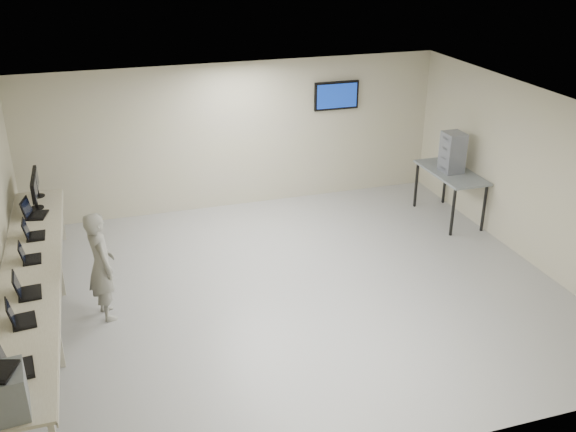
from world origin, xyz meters
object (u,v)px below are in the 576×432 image
object	(u,v)px
equipment_box	(4,393)
side_table	(451,175)
workbench	(32,278)
soldier	(101,266)

from	to	relation	value
equipment_box	side_table	xyz separation A→B (m)	(7.25, 4.40, -0.26)
workbench	soldier	xyz separation A→B (m)	(0.89, 0.14, -0.03)
equipment_box	side_table	bearing A→B (deg)	25.68
equipment_box	soldier	bearing A→B (deg)	66.23
soldier	equipment_box	bearing A→B (deg)	147.37
equipment_box	soldier	size ratio (longest dim) A/B	0.29
equipment_box	side_table	distance (m)	8.49
equipment_box	workbench	bearing A→B (deg)	83.11
soldier	side_table	world-z (taller)	soldier
soldier	side_table	bearing A→B (deg)	-90.91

